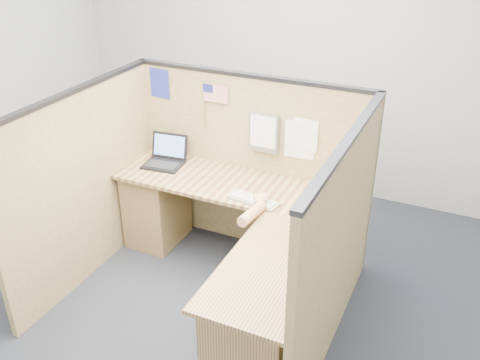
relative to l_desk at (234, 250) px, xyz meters
The scene contains 13 objects.
floor 0.52m from the l_desk, 122.80° to the right, with size 5.00×5.00×0.00m, color #1F232C.
wall_back 2.22m from the l_desk, 95.35° to the left, with size 5.00×5.00×0.00m, color #ADAFB3.
cubicle_partitions 0.44m from the l_desk, 142.47° to the left, with size 2.06×1.83×1.53m.
l_desk is the anchor object (origin of this frame).
laptop 1.06m from the l_desk, 150.60° to the left, with size 0.34×0.34×0.23m.
keyboard 0.40m from the l_desk, 69.53° to the left, with size 0.41×0.19×0.03m.
mouse 0.43m from the l_desk, 53.81° to the left, with size 0.12×0.07×0.05m, color silver.
hand_forearm 0.41m from the l_desk, 14.44° to the left, with size 0.12×0.42×0.09m.
blue_poster 1.55m from the l_desk, 145.94° to the left, with size 0.19×0.00×0.25m, color #202995.
american_flag 1.26m from the l_desk, 126.95° to the left, with size 0.23×0.01×0.39m.
file_holder 0.96m from the l_desk, 93.97° to the left, with size 0.24×0.05×0.31m.
paper_left 1.03m from the l_desk, 67.33° to the left, with size 0.20×0.00×0.26m, color white.
paper_right 0.99m from the l_desk, 70.47° to the left, with size 0.24×0.00×0.31m, color white.
Camera 1 is at (1.61, -2.68, 2.71)m, focal length 40.00 mm.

